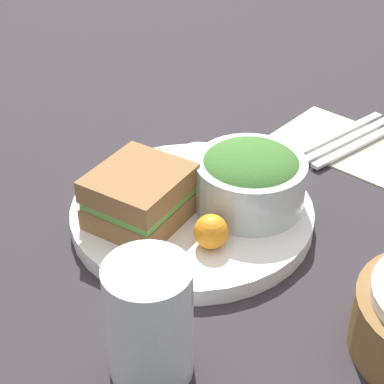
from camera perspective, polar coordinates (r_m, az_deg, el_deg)
ground_plane at (r=0.75m, az=0.00°, el=-2.54°), size 4.00×4.00×0.00m
plate at (r=0.74m, az=0.00°, el=-1.91°), size 0.28×0.28×0.02m
sandwich at (r=0.70m, az=-4.68°, el=-0.39°), size 0.12×0.11×0.06m
salad_bowl at (r=0.72m, az=5.19°, el=1.33°), size 0.13×0.13×0.07m
dressing_cup at (r=0.79m, az=0.64°, el=2.68°), size 0.05×0.05×0.03m
orange_wedge at (r=0.67m, az=1.71°, el=-3.53°), size 0.04×0.04×0.04m
drink_glass at (r=0.55m, az=-3.79°, el=-11.43°), size 0.07×0.07×0.12m
napkin at (r=0.92m, az=13.50°, el=4.26°), size 0.13×0.19×0.00m
fork at (r=0.92m, az=12.69°, el=4.96°), size 0.19×0.04×0.01m
knife at (r=0.92m, az=13.54°, el=4.50°), size 0.20×0.04×0.01m
spoon at (r=0.91m, az=14.41°, el=4.04°), size 0.17×0.04×0.01m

